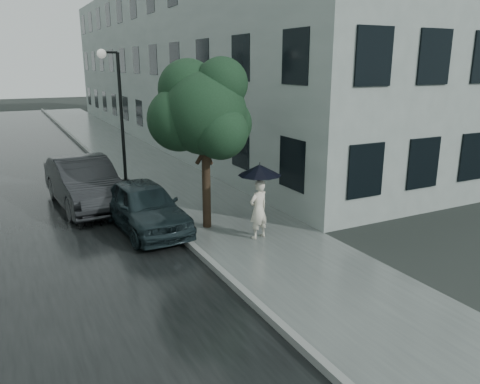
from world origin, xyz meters
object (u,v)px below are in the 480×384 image
pedestrian (258,209)px  lamp_post (117,109)px  car_near (144,206)px  street_tree (204,112)px  car_far (84,183)px

pedestrian → lamp_post: size_ratio=0.32×
car_near → lamp_post: bearing=79.6°
lamp_post → car_near: lamp_post is taller
street_tree → lamp_post: 5.78m
pedestrian → car_far: (-3.53, 4.99, -0.01)m
pedestrian → lamp_post: bearing=-89.4°
pedestrian → car_near: size_ratio=0.40×
car_near → car_far: 3.18m
lamp_post → car_near: 5.64m
street_tree → car_near: 3.02m
car_far → car_near: bearing=-74.4°
pedestrian → car_near: (-2.45, 2.00, -0.11)m
street_tree → lamp_post: size_ratio=0.94×
car_far → street_tree: bearing=-56.7°
street_tree → car_far: street_tree is taller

